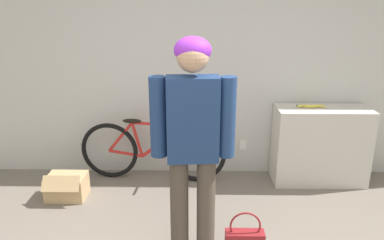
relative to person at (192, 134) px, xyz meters
The scene contains 7 objects.
wall_back 1.63m from the person, 88.67° to the left, with size 8.00×0.07×2.60m.
side_shelf 2.06m from the person, 43.26° to the left, with size 1.03×0.43×0.88m.
person is the anchor object (origin of this frame).
bicycle 1.60m from the person, 109.68° to the left, with size 1.69×0.46×0.75m.
banana 1.89m from the person, 46.85° to the left, with size 0.33×0.09×0.04m.
handbag 1.04m from the person, ahead, with size 0.32×0.12×0.38m.
cardboard_box 1.88m from the person, 146.02° to the left, with size 0.40×0.37×0.31m.
Camera 1 is at (0.00, -1.88, 2.03)m, focal length 35.00 mm.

